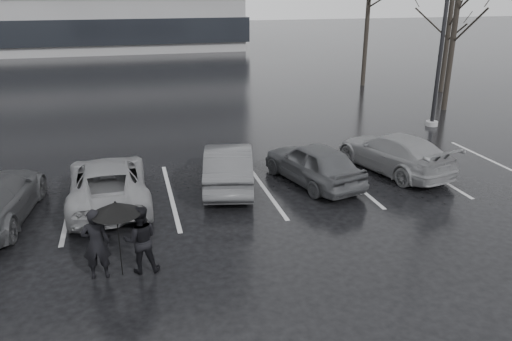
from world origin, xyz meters
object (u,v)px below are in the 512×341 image
at_px(car_east, 394,153).
at_px(tree_east, 455,26).
at_px(pedestrian_left, 96,244).
at_px(car_main, 313,163).
at_px(lamp_post, 444,24).
at_px(car_west_b, 108,182).
at_px(tree_ne, 449,29).
at_px(pedestrian_right, 141,240).
at_px(car_west_a, 228,165).
at_px(tree_north, 368,13).

relative_size(car_east, tree_east, 0.54).
distance_m(pedestrian_left, tree_east, 20.05).
relative_size(car_main, tree_east, 0.47).
bearing_deg(pedestrian_left, lamp_post, -144.17).
height_order(car_west_b, tree_ne, tree_ne).
bearing_deg(pedestrian_right, car_east, -151.02).
height_order(car_west_a, pedestrian_left, pedestrian_left).
relative_size(car_west_b, tree_east, 0.57).
distance_m(car_main, tree_ne, 17.17).
height_order(car_east, tree_ne, tree_ne).
bearing_deg(car_main, car_west_a, -24.08).
relative_size(car_west_b, car_east, 1.05).
xyz_separation_m(car_west_b, lamp_post, (13.56, 5.05, 3.66)).
bearing_deg(pedestrian_left, tree_ne, -137.44).
relative_size(car_west_b, tree_north, 0.53).
distance_m(pedestrian_left, pedestrian_right, 0.90).
bearing_deg(pedestrian_left, tree_east, -141.68).
bearing_deg(car_west_a, car_main, -177.44).
xyz_separation_m(car_east, tree_ne, (9.37, 11.26, 2.87)).
relative_size(pedestrian_left, tree_east, 0.20).
distance_m(car_west_a, pedestrian_right, 5.13).
bearing_deg(tree_ne, pedestrian_right, -138.70).
relative_size(car_west_a, tree_ne, 0.57).
bearing_deg(pedestrian_right, car_west_b, -77.55).
relative_size(car_west_a, car_west_b, 0.88).
height_order(pedestrian_left, tree_east, tree_east).
height_order(car_west_a, pedestrian_right, pedestrian_right).
bearing_deg(tree_ne, pedestrian_left, -140.05).
distance_m(car_main, car_west_a, 2.62).
height_order(car_west_a, car_east, car_west_a).
bearing_deg(pedestrian_left, tree_north, -126.47).
height_order(car_east, tree_north, tree_north).
distance_m(pedestrian_right, tree_north, 23.58).
bearing_deg(lamp_post, pedestrian_right, -145.06).
bearing_deg(car_east, tree_ne, -144.41).
height_order(car_west_b, tree_north, tree_north).
height_order(car_east, tree_east, tree_east).
relative_size(car_west_b, lamp_post, 0.49).
height_order(car_main, tree_ne, tree_ne).
height_order(lamp_post, tree_north, lamp_post).
bearing_deg(car_west_a, tree_ne, -131.45).
height_order(car_west_b, car_east, car_west_b).
bearing_deg(tree_north, car_east, -112.39).
bearing_deg(car_west_a, tree_east, -138.24).
xyz_separation_m(pedestrian_left, tree_ne, (18.56, 15.55, 2.72)).
xyz_separation_m(pedestrian_left, pedestrian_right, (0.89, 0.02, -0.03)).
height_order(pedestrian_right, lamp_post, lamp_post).
relative_size(car_east, pedestrian_right, 2.89).
xyz_separation_m(lamp_post, tree_east, (2.35, 2.57, -0.29)).
xyz_separation_m(car_west_b, pedestrian_right, (0.74, -3.91, 0.12)).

